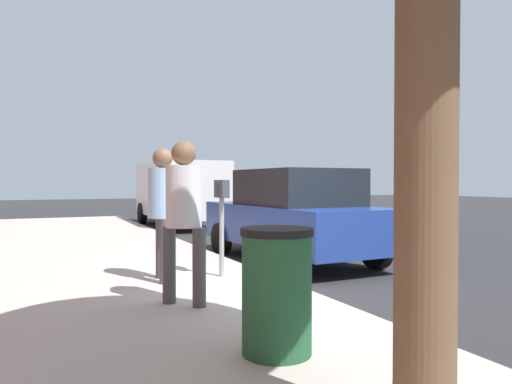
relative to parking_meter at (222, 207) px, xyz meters
name	(u,v)px	position (x,y,z in m)	size (l,w,h in m)	color
ground_plane	(276,287)	(-0.40, -0.70, -1.17)	(80.00, 80.00, 0.00)	#2B2B2D
sidewalk_slab	(52,304)	(-0.40, 2.30, -1.09)	(28.00, 6.00, 0.15)	#B7B2A8
parking_meter	(222,207)	(0.00, 0.00, 0.00)	(0.36, 0.12, 1.41)	gray
pedestrian_at_meter	(163,202)	(0.04, 0.86, 0.09)	(0.55, 0.40, 1.85)	#47474C
pedestrian_bystander	(184,207)	(-1.38, 0.97, 0.08)	(0.46, 0.41, 1.83)	#47474C
parked_sedan_near	(293,215)	(1.54, -2.05, -0.27)	(4.47, 2.10, 1.77)	navy
parked_van_far	(179,190)	(9.54, -2.05, 0.09)	(5.22, 2.17, 2.18)	silver
trash_bin	(277,290)	(-3.18, 0.73, -0.51)	(0.59, 0.59, 1.01)	#1E4C2D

